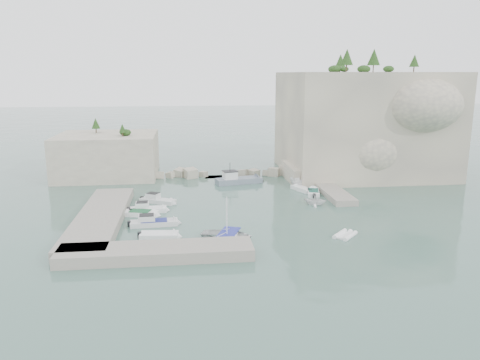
{
  "coord_description": "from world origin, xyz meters",
  "views": [
    {
      "loc": [
        -7.0,
        -53.97,
        16.74
      ],
      "look_at": [
        0.0,
        6.0,
        3.0
      ],
      "focal_mm": 35.0,
      "sensor_mm": 36.0,
      "label": 1
    }
  ],
  "objects": [
    {
      "name": "motorboat_a",
      "position": [
        -10.89,
        6.75,
        0.0
      ],
      "size": [
        5.36,
        3.84,
        1.4
      ],
      "primitive_type": null,
      "rotation": [
        0.0,
        0.0,
        -0.49
      ],
      "color": "silver",
      "rests_on": "ground"
    },
    {
      "name": "vegetation",
      "position": [
        17.83,
        24.4,
        17.93
      ],
      "size": [
        53.48,
        13.88,
        13.4
      ],
      "color": "#1E4219",
      "rests_on": "ground"
    },
    {
      "name": "quay_south",
      "position": [
        -10.0,
        -12.5,
        0.55
      ],
      "size": [
        18.0,
        4.0,
        1.1
      ],
      "primitive_type": "cube",
      "color": "#9E9689",
      "rests_on": "ground"
    },
    {
      "name": "motorboat_c",
      "position": [
        -12.72,
        1.24,
        0.0
      ],
      "size": [
        5.04,
        2.97,
        0.7
      ],
      "primitive_type": null,
      "rotation": [
        0.0,
        0.0,
        -0.28
      ],
      "color": "white",
      "rests_on": "ground"
    },
    {
      "name": "ledge_east",
      "position": [
        13.5,
        10.0,
        0.4
      ],
      "size": [
        3.0,
        16.0,
        0.8
      ],
      "primitive_type": "cube",
      "color": "#9E9689",
      "rests_on": "ground"
    },
    {
      "name": "quay_west",
      "position": [
        -17.0,
        -1.0,
        0.55
      ],
      "size": [
        5.0,
        24.0,
        1.1
      ],
      "primitive_type": "cube",
      "color": "#9E9689",
      "rests_on": "ground"
    },
    {
      "name": "tender_east_b",
      "position": [
        10.85,
        8.8,
        0.0
      ],
      "size": [
        2.53,
        4.78,
        0.7
      ],
      "primitive_type": null,
      "rotation": [
        0.0,
        0.0,
        1.34
      ],
      "color": "white",
      "rests_on": "ground"
    },
    {
      "name": "ground",
      "position": [
        0.0,
        0.0,
        0.0
      ],
      "size": [
        400.0,
        400.0,
        0.0
      ],
      "primitive_type": "plane",
      "color": "#46695D",
      "rests_on": "ground"
    },
    {
      "name": "work_boat",
      "position": [
        1.07,
        16.85,
        0.0
      ],
      "size": [
        8.19,
        3.93,
        2.2
      ],
      "primitive_type": null,
      "rotation": [
        0.0,
        0.0,
        0.21
      ],
      "color": "slate",
      "rests_on": "ground"
    },
    {
      "name": "cliff_east",
      "position": [
        23.0,
        23.0,
        8.5
      ],
      "size": [
        26.0,
        22.0,
        17.0
      ],
      "primitive_type": "cube",
      "color": "beige",
      "rests_on": "ground"
    },
    {
      "name": "cliff_terrace",
      "position": [
        13.0,
        18.0,
        1.25
      ],
      "size": [
        8.0,
        10.0,
        2.5
      ],
      "primitive_type": "cube",
      "color": "beige",
      "rests_on": "ground"
    },
    {
      "name": "tender_east_d",
      "position": [
        10.94,
        13.04,
        0.0
      ],
      "size": [
        5.15,
        1.96,
        1.99
      ],
      "primitive_type": "imported",
      "rotation": [
        0.0,
        0.0,
        1.58
      ],
      "color": "white",
      "rests_on": "ground"
    },
    {
      "name": "rowboat_mast",
      "position": [
        -3.02,
        -8.16,
        2.65
      ],
      "size": [
        0.1,
        0.1,
        4.2
      ],
      "primitive_type": "cylinder",
      "color": "white",
      "rests_on": "rowboat"
    },
    {
      "name": "tender_east_a",
      "position": [
        9.58,
        3.4,
        0.0
      ],
      "size": [
        3.75,
        3.52,
        1.58
      ],
      "primitive_type": "imported",
      "rotation": [
        0.0,
        0.0,
        1.18
      ],
      "color": "white",
      "rests_on": "ground"
    },
    {
      "name": "outcrop_west",
      "position": [
        -20.0,
        25.0,
        3.5
      ],
      "size": [
        16.0,
        14.0,
        7.0
      ],
      "primitive_type": "cube",
      "color": "beige",
      "rests_on": "ground"
    },
    {
      "name": "rowboat",
      "position": [
        -3.02,
        -8.16,
        0.0
      ],
      "size": [
        6.35,
        5.46,
        1.11
      ],
      "primitive_type": "imported",
      "rotation": [
        0.0,
        0.0,
        1.21
      ],
      "color": "white",
      "rests_on": "ground"
    },
    {
      "name": "tender_east_c",
      "position": [
        9.74,
        10.97,
        0.0
      ],
      "size": [
        2.95,
        4.49,
        0.7
      ],
      "primitive_type": null,
      "rotation": [
        0.0,
        0.0,
        1.97
      ],
      "color": "white",
      "rests_on": "ground"
    },
    {
      "name": "motorboat_d",
      "position": [
        -10.81,
        -2.77,
        0.0
      ],
      "size": [
        5.92,
        2.13,
        1.4
      ],
      "primitive_type": null,
      "rotation": [
        0.0,
        0.0,
        0.07
      ],
      "color": "silver",
      "rests_on": "ground"
    },
    {
      "name": "motorboat_b",
      "position": [
        -11.89,
        2.73,
        0.0
      ],
      "size": [
        5.02,
        1.77,
        1.4
      ],
      "primitive_type": null,
      "rotation": [
        0.0,
        0.0,
        0.03
      ],
      "color": "white",
      "rests_on": "ground"
    },
    {
      "name": "inflatable_dinghy",
      "position": [
        9.4,
        -8.91,
        0.0
      ],
      "size": [
        3.18,
        3.28,
        0.44
      ],
      "primitive_type": null,
      "rotation": [
        0.0,
        0.0,
        0.83
      ],
      "color": "white",
      "rests_on": "ground"
    },
    {
      "name": "breakwater",
      "position": [
        -1.0,
        22.0,
        0.7
      ],
      "size": [
        28.0,
        3.0,
        1.4
      ],
      "primitive_type": "cube",
      "color": "beige",
      "rests_on": "ground"
    },
    {
      "name": "motorboat_e",
      "position": [
        -10.03,
        -7.01,
        0.0
      ],
      "size": [
        4.45,
        2.14,
        0.7
      ],
      "primitive_type": null,
      "rotation": [
        0.0,
        0.0,
        -0.09
      ],
      "color": "white",
      "rests_on": "ground"
    }
  ]
}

